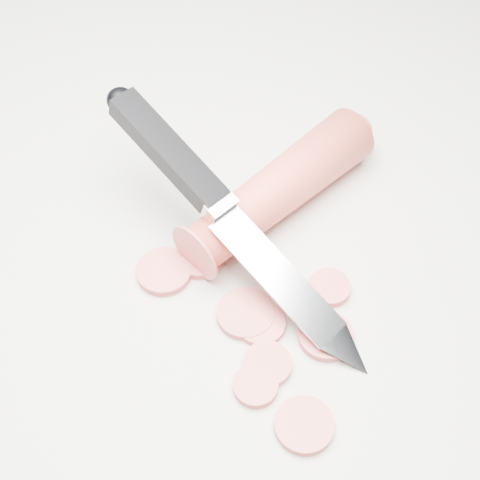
# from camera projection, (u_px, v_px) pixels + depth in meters

# --- Properties ---
(ground) EXTENTS (2.40, 2.40, 0.00)m
(ground) POSITION_uv_depth(u_px,v_px,m) (247.00, 253.00, 0.50)
(ground) COLOR beige
(ground) RESTS_ON ground
(carrot) EXTENTS (0.13, 0.17, 0.04)m
(carrot) POSITION_uv_depth(u_px,v_px,m) (279.00, 189.00, 0.51)
(carrot) COLOR #E14433
(carrot) RESTS_ON ground
(carrot_slice_0) EXTENTS (0.04, 0.04, 0.01)m
(carrot_slice_0) POSITION_uv_depth(u_px,v_px,m) (164.00, 271.00, 0.48)
(carrot_slice_0) COLOR #D3554E
(carrot_slice_0) RESTS_ON ground
(carrot_slice_1) EXTENTS (0.03, 0.03, 0.01)m
(carrot_slice_1) POSITION_uv_depth(u_px,v_px,m) (256.00, 386.00, 0.43)
(carrot_slice_1) COLOR #D3554E
(carrot_slice_1) RESTS_ON ground
(carrot_slice_2) EXTENTS (0.03, 0.03, 0.01)m
(carrot_slice_2) POSITION_uv_depth(u_px,v_px,m) (267.00, 364.00, 0.44)
(carrot_slice_2) COLOR #D3554E
(carrot_slice_2) RESTS_ON ground
(carrot_slice_3) EXTENTS (0.03, 0.03, 0.01)m
(carrot_slice_3) POSITION_uv_depth(u_px,v_px,m) (329.00, 288.00, 0.48)
(carrot_slice_3) COLOR #D3554E
(carrot_slice_3) RESTS_ON ground
(carrot_slice_4) EXTENTS (0.03, 0.03, 0.01)m
(carrot_slice_4) POSITION_uv_depth(u_px,v_px,m) (261.00, 323.00, 0.46)
(carrot_slice_4) COLOR #D3554E
(carrot_slice_4) RESTS_ON ground
(carrot_slice_5) EXTENTS (0.04, 0.04, 0.01)m
(carrot_slice_5) POSITION_uv_depth(u_px,v_px,m) (245.00, 314.00, 0.46)
(carrot_slice_5) COLOR #D3554E
(carrot_slice_5) RESTS_ON ground
(carrot_slice_6) EXTENTS (0.04, 0.04, 0.01)m
(carrot_slice_6) POSITION_uv_depth(u_px,v_px,m) (304.00, 425.00, 0.41)
(carrot_slice_6) COLOR #D3554E
(carrot_slice_6) RESTS_ON ground
(carrot_slice_7) EXTENTS (0.04, 0.04, 0.01)m
(carrot_slice_7) POSITION_uv_depth(u_px,v_px,m) (200.00, 258.00, 0.49)
(carrot_slice_7) COLOR #D3554E
(carrot_slice_7) RESTS_ON ground
(carrot_slice_8) EXTENTS (0.04, 0.04, 0.01)m
(carrot_slice_8) POSITION_uv_depth(u_px,v_px,m) (325.00, 336.00, 0.45)
(carrot_slice_8) COLOR #D3554E
(carrot_slice_8) RESTS_ON ground
(kitchen_knife) EXTENTS (0.23, 0.17, 0.09)m
(kitchen_knife) POSITION_uv_depth(u_px,v_px,m) (235.00, 220.00, 0.46)
(kitchen_knife) COLOR #B7BABE
(kitchen_knife) RESTS_ON ground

